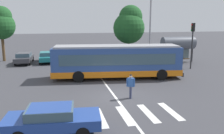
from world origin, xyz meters
name	(u,v)px	position (x,y,z in m)	size (l,w,h in m)	color
ground_plane	(119,97)	(0.00, 0.00, 0.00)	(160.00, 160.00, 0.00)	#3D3D42
city_transit_bus	(117,61)	(1.18, 5.36, 1.59)	(12.08, 4.07, 3.06)	black
pedestrian_crossing_street	(131,85)	(0.71, -0.50, 0.97)	(0.56, 0.37, 1.72)	#333856
foreground_sedan	(52,118)	(-4.47, -4.65, 0.77)	(4.65, 2.23, 1.35)	black
parked_car_charcoal	(24,57)	(-8.22, 15.13, 0.77)	(1.97, 4.55, 1.35)	black
parked_car_teal	(47,56)	(-5.53, 15.30, 0.77)	(2.04, 4.58, 1.35)	black
parked_car_silver	(68,56)	(-2.89, 14.79, 0.77)	(1.98, 4.55, 1.35)	black
parked_car_champagne	(90,55)	(-0.01, 15.05, 0.77)	(1.93, 4.53, 1.35)	black
parked_car_blue	(111,55)	(2.68, 14.62, 0.77)	(2.04, 4.58, 1.35)	black
parked_car_black	(129,54)	(5.22, 14.81, 0.77)	(1.90, 4.51, 1.35)	black
traffic_light_far_corner	(192,39)	(10.22, 7.67, 3.34)	(0.33, 0.32, 5.00)	#28282B
bus_stop_shelter	(178,44)	(10.64, 11.50, 2.42)	(4.24, 1.54, 3.25)	#28282B
twin_arm_street_lamp	(151,14)	(6.83, 11.50, 5.97)	(3.81, 0.32, 9.91)	#939399
background_tree_left	(1,23)	(-11.01, 17.64, 4.91)	(3.46, 3.46, 7.08)	brown
background_tree_right	(129,25)	(6.70, 19.58, 4.58)	(4.78, 4.78, 7.55)	brown
crosswalk_painted_stripes	(125,115)	(-0.50, -3.31, 0.00)	(6.13, 2.86, 0.01)	silver
lane_center_line	(109,89)	(-0.26, 2.00, 0.00)	(0.16, 24.00, 0.01)	silver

